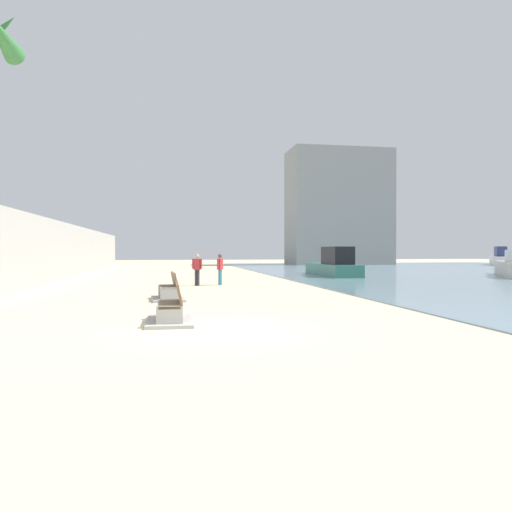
{
  "coord_description": "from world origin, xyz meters",
  "views": [
    {
      "loc": [
        -1.1,
        -10.86,
        1.77
      ],
      "look_at": [
        3.03,
        11.83,
        1.49
      ],
      "focal_mm": 34.69,
      "sensor_mm": 36.0,
      "label": 1
    }
  ],
  "objects_px": {
    "bench_near": "(171,313)",
    "boat_distant": "(500,258)",
    "person_walking": "(197,267)",
    "person_standing": "(220,267)",
    "bench_far": "(169,293)",
    "boat_mid_bay": "(334,265)"
  },
  "relations": [
    {
      "from": "bench_near",
      "to": "boat_distant",
      "type": "relative_size",
      "value": 0.29
    },
    {
      "from": "person_walking",
      "to": "person_standing",
      "type": "xyz_separation_m",
      "value": [
        1.17,
        0.26,
        -0.0
      ]
    },
    {
      "from": "bench_far",
      "to": "boat_distant",
      "type": "xyz_separation_m",
      "value": [
        37.84,
        33.28,
        0.58
      ]
    },
    {
      "from": "person_standing",
      "to": "boat_mid_bay",
      "type": "relative_size",
      "value": 0.23
    },
    {
      "from": "bench_far",
      "to": "person_standing",
      "type": "height_order",
      "value": "person_standing"
    },
    {
      "from": "bench_near",
      "to": "boat_distant",
      "type": "bearing_deg",
      "value": 45.82
    },
    {
      "from": "bench_far",
      "to": "boat_mid_bay",
      "type": "height_order",
      "value": "boat_mid_bay"
    },
    {
      "from": "bench_near",
      "to": "person_walking",
      "type": "bearing_deg",
      "value": 83.56
    },
    {
      "from": "bench_near",
      "to": "bench_far",
      "type": "xyz_separation_m",
      "value": [
        -0.02,
        5.64,
        0.0
      ]
    },
    {
      "from": "person_walking",
      "to": "boat_distant",
      "type": "relative_size",
      "value": 0.22
    },
    {
      "from": "boat_distant",
      "to": "person_standing",
      "type": "bearing_deg",
      "value": -143.32
    },
    {
      "from": "person_walking",
      "to": "boat_distant",
      "type": "height_order",
      "value": "boat_distant"
    },
    {
      "from": "person_walking",
      "to": "person_standing",
      "type": "distance_m",
      "value": 1.2
    },
    {
      "from": "bench_near",
      "to": "person_standing",
      "type": "relative_size",
      "value": 1.34
    },
    {
      "from": "bench_far",
      "to": "person_walking",
      "type": "distance_m",
      "value": 6.94
    },
    {
      "from": "boat_distant",
      "to": "bench_far",
      "type": "bearing_deg",
      "value": -138.67
    },
    {
      "from": "bench_near",
      "to": "boat_mid_bay",
      "type": "distance_m",
      "value": 22.38
    },
    {
      "from": "bench_far",
      "to": "boat_distant",
      "type": "bearing_deg",
      "value": 41.33
    },
    {
      "from": "bench_far",
      "to": "person_standing",
      "type": "xyz_separation_m",
      "value": [
        2.59,
        7.02,
        0.67
      ]
    },
    {
      "from": "boat_mid_bay",
      "to": "boat_distant",
      "type": "height_order",
      "value": "boat_distant"
    },
    {
      "from": "person_standing",
      "to": "boat_distant",
      "type": "xyz_separation_m",
      "value": [
        35.25,
        26.25,
        -0.09
      ]
    },
    {
      "from": "bench_near",
      "to": "person_standing",
      "type": "distance_m",
      "value": 12.94
    }
  ]
}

